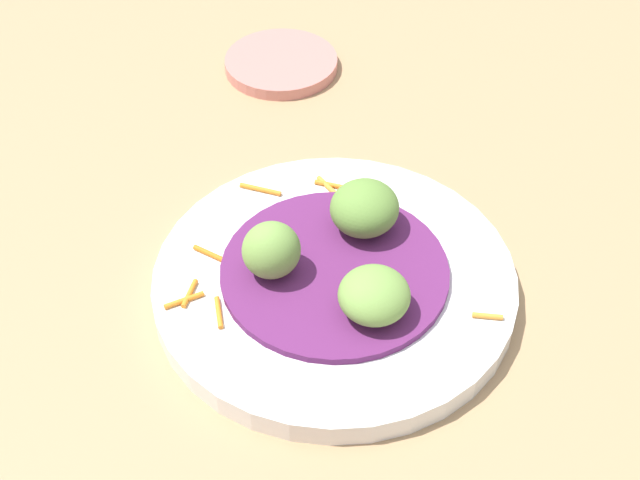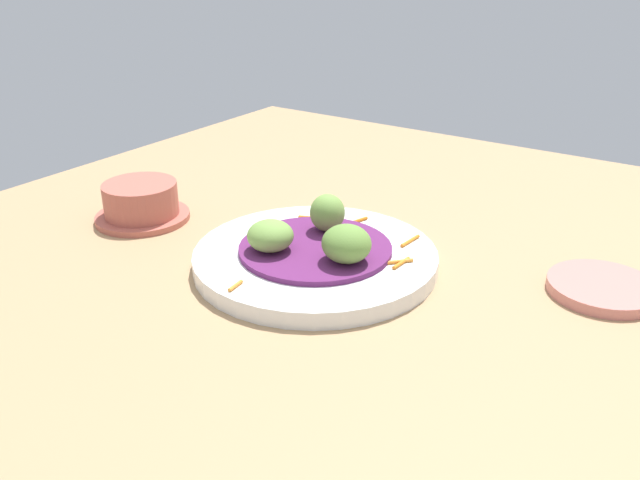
{
  "view_description": "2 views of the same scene",
  "coord_description": "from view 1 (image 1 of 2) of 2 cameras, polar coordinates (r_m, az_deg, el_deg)",
  "views": [
    {
      "loc": [
        47.34,
        13.69,
        52.51
      ],
      "look_at": [
        1.39,
        3.05,
        5.99
      ],
      "focal_mm": 49.52,
      "sensor_mm": 36.0,
      "label": 1
    },
    {
      "loc": [
        -36.09,
        60.81,
        36.4
      ],
      "look_at": [
        1.68,
        4.96,
        5.7
      ],
      "focal_mm": 37.7,
      "sensor_mm": 36.0,
      "label": 2
    }
  ],
  "objects": [
    {
      "name": "table_surface",
      "position": [
        0.71,
        -2.14,
        -1.71
      ],
      "size": [
        110.0,
        110.0,
        2.0
      ],
      "primitive_type": "cube",
      "color": "tan",
      "rests_on": "ground"
    },
    {
      "name": "carrot_garnish",
      "position": [
        0.68,
        -3.11,
        -0.4
      ],
      "size": [
        17.74,
        24.2,
        0.4
      ],
      "color": "orange",
      "rests_on": "main_plate"
    },
    {
      "name": "side_plate_small",
      "position": [
        0.91,
        -2.52,
        11.34
      ],
      "size": [
        11.4,
        11.4,
        1.19
      ],
      "primitive_type": "cylinder",
      "color": "tan",
      "rests_on": "table_surface"
    },
    {
      "name": "cabbage_bed",
      "position": [
        0.66,
        0.95,
        -2.01
      ],
      "size": [
        17.28,
        17.28,
        0.61
      ],
      "primitive_type": "cylinder",
      "color": "#60235B",
      "rests_on": "main_plate"
    },
    {
      "name": "main_plate",
      "position": [
        0.67,
        0.94,
        -2.75
      ],
      "size": [
        27.58,
        27.58,
        1.94
      ],
      "primitive_type": "cylinder",
      "color": "white",
      "rests_on": "table_surface"
    },
    {
      "name": "guac_scoop_center",
      "position": [
        0.68,
        2.89,
        2.07
      ],
      "size": [
        7.41,
        7.35,
        4.03
      ],
      "primitive_type": "ellipsoid",
      "rotation": [
        0.0,
        0.0,
        4.18
      ],
      "color": "olive",
      "rests_on": "cabbage_bed"
    },
    {
      "name": "guac_scoop_left",
      "position": [
        0.62,
        3.52,
        -3.58
      ],
      "size": [
        5.22,
        5.21,
        3.41
      ],
      "primitive_type": "ellipsoid",
      "rotation": [
        0.0,
        0.0,
        1.56
      ],
      "color": "#759E47",
      "rests_on": "cabbage_bed"
    },
    {
      "name": "guac_scoop_right",
      "position": [
        0.65,
        -3.49,
        -0.61
      ],
      "size": [
        5.75,
        5.83,
        4.43
      ],
      "primitive_type": "ellipsoid",
      "rotation": [
        0.0,
        0.0,
        2.09
      ],
      "color": "#759E47",
      "rests_on": "cabbage_bed"
    }
  ]
}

